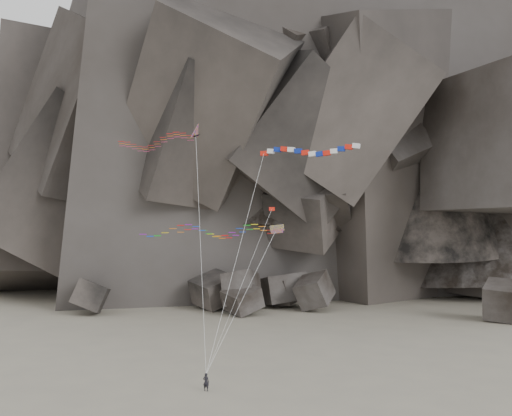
# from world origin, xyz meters

# --- Properties ---
(ground) EXTENTS (260.00, 260.00, 0.00)m
(ground) POSITION_xyz_m (0.00, 0.00, 0.00)
(ground) COLOR gray
(ground) RESTS_ON ground
(headland) EXTENTS (110.00, 70.00, 84.00)m
(headland) POSITION_xyz_m (0.00, 70.00, 42.00)
(headland) COLOR #4D453F
(headland) RESTS_ON ground
(boulder_field) EXTENTS (69.12, 18.76, 7.46)m
(boulder_field) POSITION_xyz_m (3.02, 34.23, 2.22)
(boulder_field) COLOR #47423F
(boulder_field) RESTS_ON ground
(kite_flyer) EXTENTS (0.69, 0.54, 1.78)m
(kite_flyer) POSITION_xyz_m (-0.05, -8.62, 0.89)
(kite_flyer) COLOR black
(kite_flyer) RESTS_ON ground
(delta_kite) EXTENTS (13.31, 13.13, 23.96)m
(delta_kite) POSITION_xyz_m (-8.69, 3.92, 23.50)
(delta_kite) COLOR red
(delta_kite) RESTS_ON ground
(banner_kite) EXTENTS (13.85, 10.69, 20.95)m
(banner_kite) POSITION_xyz_m (8.61, 0.32, 21.71)
(banner_kite) COLOR red
(banner_kite) RESTS_ON ground
(parafoil_kite) EXTENTS (15.46, 10.70, 12.93)m
(parafoil_kite) POSITION_xyz_m (-2.20, 1.06, 13.70)
(parafoil_kite) COLOR yellow
(parafoil_kite) RESTS_ON ground
(pennant_kite) EXTENTS (5.25, 9.25, 14.67)m
(pennant_kite) POSITION_xyz_m (4.00, -1.01, 13.42)
(pennant_kite) COLOR red
(pennant_kite) RESTS_ON ground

